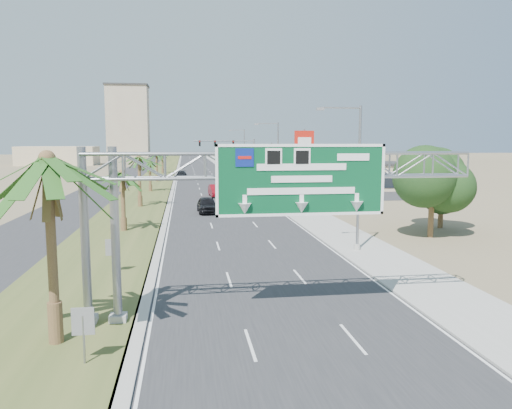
{
  "coord_description": "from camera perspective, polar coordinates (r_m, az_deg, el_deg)",
  "views": [
    {
      "loc": [
        -4.33,
        -10.77,
        7.6
      ],
      "look_at": [
        -0.52,
        15.8,
        4.2
      ],
      "focal_mm": 35.0,
      "sensor_mm": 36.0,
      "label": 1
    }
  ],
  "objects": [
    {
      "name": "road",
      "position": [
        121.09,
        -6.11,
        3.58
      ],
      "size": [
        12.0,
        300.0,
        0.02
      ],
      "primitive_type": "cube",
      "color": "#28282B",
      "rests_on": "ground"
    },
    {
      "name": "sidewalk_right",
      "position": [
        121.69,
        -2.1,
        3.66
      ],
      "size": [
        4.0,
        300.0,
        0.1
      ],
      "primitive_type": "cube",
      "color": "#9E9B93",
      "rests_on": "ground"
    },
    {
      "name": "median_grass",
      "position": [
        121.14,
        -10.85,
        3.52
      ],
      "size": [
        7.0,
        300.0,
        0.12
      ],
      "primitive_type": "cube",
      "color": "#425023",
      "rests_on": "ground"
    },
    {
      "name": "opposing_road",
      "position": [
        121.67,
        -14.15,
        3.42
      ],
      "size": [
        8.0,
        300.0,
        0.02
      ],
      "primitive_type": "cube",
      "color": "#28282B",
      "rests_on": "ground"
    },
    {
      "name": "sign_gantry",
      "position": [
        21.01,
        0.81,
        3.01
      ],
      "size": [
        16.75,
        1.24,
        7.5
      ],
      "color": "gray",
      "rests_on": "ground"
    },
    {
      "name": "palm_near",
      "position": [
        19.41,
        -22.77,
        4.68
      ],
      "size": [
        5.7,
        5.7,
        8.35
      ],
      "color": "brown",
      "rests_on": "ground"
    },
    {
      "name": "palm_row_b",
      "position": [
        43.17,
        -15.05,
        3.38
      ],
      "size": [
        3.99,
        3.99,
        5.95
      ],
      "color": "brown",
      "rests_on": "ground"
    },
    {
      "name": "palm_row_c",
      "position": [
        59.03,
        -13.24,
        5.15
      ],
      "size": [
        3.99,
        3.99,
        6.75
      ],
      "color": "brown",
      "rests_on": "ground"
    },
    {
      "name": "palm_row_d",
      "position": [
        77.01,
        -12.04,
        4.69
      ],
      "size": [
        3.99,
        3.99,
        5.45
      ],
      "color": "brown",
      "rests_on": "ground"
    },
    {
      "name": "palm_row_e",
      "position": [
        95.94,
        -11.3,
        5.58
      ],
      "size": [
        3.99,
        3.99,
        6.15
      ],
      "color": "brown",
      "rests_on": "ground"
    },
    {
      "name": "palm_row_f",
      "position": [
        120.92,
        -10.66,
        5.72
      ],
      "size": [
        3.99,
        3.99,
        5.75
      ],
      "color": "brown",
      "rests_on": "ground"
    },
    {
      "name": "streetlight_near",
      "position": [
        34.89,
        11.34,
        2.3
      ],
      "size": [
        3.27,
        0.44,
        10.0
      ],
      "color": "gray",
      "rests_on": "ground"
    },
    {
      "name": "streetlight_mid",
      "position": [
        63.91,
        2.34,
        4.61
      ],
      "size": [
        3.27,
        0.44,
        10.0
      ],
      "color": "gray",
      "rests_on": "ground"
    },
    {
      "name": "streetlight_far",
      "position": [
        99.5,
        -1.45,
        5.54
      ],
      "size": [
        3.27,
        0.44,
        10.0
      ],
      "color": "gray",
      "rests_on": "ground"
    },
    {
      "name": "signal_mast",
      "position": [
        83.33,
        -1.62,
        5.32
      ],
      "size": [
        10.28,
        0.71,
        8.0
      ],
      "color": "gray",
      "rests_on": "ground"
    },
    {
      "name": "store_building",
      "position": [
        81.35,
        10.76,
        3.14
      ],
      "size": [
        18.0,
        10.0,
        4.0
      ],
      "primitive_type": "cube",
      "color": "tan",
      "rests_on": "ground"
    },
    {
      "name": "oak_near",
      "position": [
        41.66,
        19.53,
        2.57
      ],
      "size": [
        4.5,
        4.5,
        6.8
      ],
      "color": "brown",
      "rests_on": "ground"
    },
    {
      "name": "oak_far",
      "position": [
        46.64,
        20.49,
        2.11
      ],
      "size": [
        3.5,
        3.5,
        5.6
      ],
      "color": "brown",
      "rests_on": "ground"
    },
    {
      "name": "median_signback_a",
      "position": [
        18.2,
        -19.15,
        -12.94
      ],
      "size": [
        0.75,
        0.08,
        2.08
      ],
      "color": "gray",
      "rests_on": "ground"
    },
    {
      "name": "median_signback_b",
      "position": [
        29.72,
        -16.11,
        -5.01
      ],
      "size": [
        0.75,
        0.08,
        2.08
      ],
      "color": "gray",
      "rests_on": "ground"
    },
    {
      "name": "tower_distant",
      "position": [
        262.42,
        -14.39,
        9.16
      ],
      "size": [
        20.0,
        16.0,
        35.0
      ],
      "primitive_type": "cube",
      "color": "tan",
      "rests_on": "ground"
    },
    {
      "name": "building_distant_left",
      "position": [
        175.61,
        -21.64,
        5.21
      ],
      "size": [
        24.0,
        14.0,
        6.0
      ],
      "primitive_type": "cube",
      "color": "tan",
      "rests_on": "ground"
    },
    {
      "name": "building_distant_right",
      "position": [
        154.71,
        4.68,
        5.31
      ],
      "size": [
        20.0,
        12.0,
        5.0
      ],
      "primitive_type": "cube",
      "color": "tan",
      "rests_on": "ground"
    },
    {
      "name": "car_left_lane",
      "position": [
        53.56,
        -5.6,
        -0.05
      ],
      "size": [
        2.22,
        5.09,
        1.71
      ],
      "primitive_type": "imported",
      "rotation": [
        0.0,
        0.0,
        0.04
      ],
      "color": "black",
      "rests_on": "ground"
    },
    {
      "name": "car_mid_lane",
      "position": [
        69.35,
        -4.57,
        1.58
      ],
      "size": [
        2.11,
        5.09,
        1.64
      ],
      "primitive_type": "imported",
      "rotation": [
        0.0,
        0.0,
        0.08
      ],
      "color": "maroon",
      "rests_on": "ground"
    },
    {
      "name": "car_right_lane",
      "position": [
        86.33,
        -3.63,
        2.65
      ],
      "size": [
        2.73,
        5.5,
        1.5
      ],
      "primitive_type": "imported",
      "rotation": [
        0.0,
        0.0,
        0.05
      ],
      "color": "gray",
      "rests_on": "ground"
    },
    {
      "name": "car_far",
      "position": [
        106.95,
        -8.55,
        3.43
      ],
      "size": [
        2.52,
        4.9,
        1.36
      ],
      "primitive_type": "imported",
      "rotation": [
        0.0,
        0.0,
        -0.14
      ],
      "color": "black",
      "rests_on": "ground"
    },
    {
      "name": "pole_sign_red_near",
      "position": [
        59.76,
        5.53,
        6.74
      ],
      "size": [
        2.42,
        0.7,
        9.07
      ],
      "color": "gray",
      "rests_on": "ground"
    },
    {
      "name": "pole_sign_blue",
      "position": [
        65.67,
        3.69,
        5.02
      ],
      "size": [
        2.02,
        0.6,
        7.04
      ],
      "color": "gray",
      "rests_on": "ground"
    },
    {
      "name": "pole_sign_red_far",
      "position": [
        89.27,
        1.8,
        6.04
      ],
      "size": [
        2.16,
        1.09,
        7.37
      ],
      "color": "gray",
      "rests_on": "ground"
    }
  ]
}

